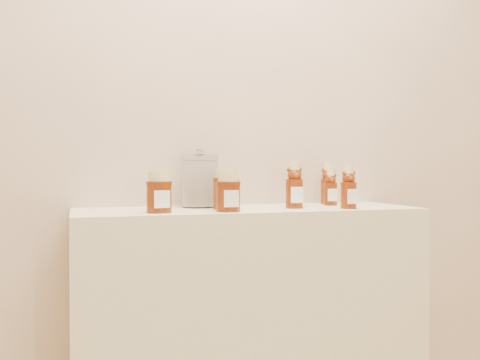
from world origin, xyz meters
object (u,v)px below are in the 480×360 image
object	(u,v)px
bear_bottle_back_left	(296,184)
honey_jar_left	(159,192)
glass_canister	(200,179)
display_table	(249,335)
bear_bottle_front_left	(294,181)

from	to	relation	value
bear_bottle_back_left	honey_jar_left	size ratio (longest dim) A/B	1.28
glass_canister	honey_jar_left	bearing A→B (deg)	-132.42
bear_bottle_back_left	glass_canister	distance (m)	0.36
honey_jar_left	display_table	bearing A→B (deg)	11.90
display_table	honey_jar_left	bearing A→B (deg)	-163.53
honey_jar_left	glass_canister	xyz separation A→B (m)	(0.17, 0.19, 0.04)
display_table	bear_bottle_back_left	distance (m)	0.57
glass_canister	bear_bottle_back_left	bearing A→B (deg)	-7.05
bear_bottle_front_left	honey_jar_left	world-z (taller)	bear_bottle_front_left
display_table	bear_bottle_front_left	bearing A→B (deg)	-16.77
bear_bottle_front_left	honey_jar_left	bearing A→B (deg)	-167.98
bear_bottle_back_left	bear_bottle_front_left	size ratio (longest dim) A/B	0.88
display_table	glass_canister	bearing A→B (deg)	149.21
display_table	glass_canister	xyz separation A→B (m)	(-0.16, 0.09, 0.55)
honey_jar_left	glass_canister	distance (m)	0.26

